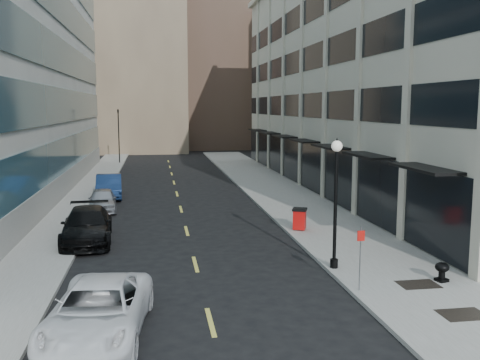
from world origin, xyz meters
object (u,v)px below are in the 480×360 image
object	(u,v)px
car_black_pickup	(87,226)
car_silver_sedan	(103,200)
sign_post	(360,249)
traffic_signal	(118,113)
lamppost	(336,192)
car_blue_sedan	(109,186)
trash_bin	(300,218)
car_white_van	(98,311)
urn_planter	(442,270)

from	to	relation	value
car_black_pickup	car_silver_sedan	distance (m)	7.76
car_black_pickup	sign_post	size ratio (longest dim) A/B	2.48
traffic_signal	lamppost	xyz separation A→B (m)	(10.80, -41.80, -2.57)
car_blue_sedan	lamppost	distance (m)	21.50
car_blue_sedan	trash_bin	distance (m)	16.18
car_black_pickup	car_silver_sedan	size ratio (longest dim) A/B	1.36
car_white_van	trash_bin	xyz separation A→B (m)	(8.90, 11.28, -0.01)
car_silver_sedan	car_blue_sedan	size ratio (longest dim) A/B	0.82
lamppost	urn_planter	distance (m)	4.72
car_white_van	car_blue_sedan	xyz separation A→B (m)	(-1.60, 23.60, 0.05)
car_white_van	car_black_pickup	size ratio (longest dim) A/B	0.99
car_black_pickup	car_blue_sedan	size ratio (longest dim) A/B	1.12
sign_post	urn_planter	xyz separation A→B (m)	(3.30, 0.44, -1.03)
car_blue_sedan	urn_planter	world-z (taller)	car_blue_sedan
car_white_van	sign_post	distance (m)	8.80
car_blue_sedan	car_black_pickup	bearing A→B (deg)	-93.89
car_white_van	sign_post	bearing A→B (deg)	20.11
car_silver_sedan	sign_post	distance (m)	19.44
sign_post	car_white_van	bearing A→B (deg)	-165.25
car_white_van	trash_bin	distance (m)	14.37
car_silver_sedan	urn_planter	world-z (taller)	car_silver_sedan
car_silver_sedan	car_black_pickup	bearing A→B (deg)	-94.79
traffic_signal	urn_planter	bearing A→B (deg)	-72.23
car_black_pickup	urn_planter	world-z (taller)	car_black_pickup
traffic_signal	car_blue_sedan	size ratio (longest dim) A/B	1.40
traffic_signal	car_black_pickup	distance (m)	35.96
car_blue_sedan	sign_post	world-z (taller)	sign_post
car_white_van	car_black_pickup	distance (m)	11.07
car_black_pickup	trash_bin	bearing A→B (deg)	-1.71
car_white_van	sign_post	xyz separation A→B (m)	(8.50, 2.12, 0.85)
car_silver_sedan	lamppost	xyz separation A→B (m)	(10.10, -13.95, 2.45)
car_black_pickup	car_blue_sedan	distance (m)	12.65
car_silver_sedan	sign_post	xyz separation A→B (m)	(10.10, -16.59, 0.91)
traffic_signal	lamppost	size ratio (longest dim) A/B	1.37
trash_bin	urn_planter	distance (m)	9.19
traffic_signal	car_black_pickup	xyz separation A→B (m)	(0.70, -35.61, -4.91)
traffic_signal	lamppost	bearing A→B (deg)	-75.51
car_white_van	car_black_pickup	xyz separation A→B (m)	(-1.60, 10.95, 0.04)
urn_planter	car_blue_sedan	bearing A→B (deg)	122.50
sign_post	car_silver_sedan	bearing A→B (deg)	122.05
sign_post	urn_planter	world-z (taller)	sign_post
sign_post	urn_planter	size ratio (longest dim) A/B	3.20
sign_post	urn_planter	bearing A→B (deg)	8.33
car_white_van	urn_planter	xyz separation A→B (m)	(11.80, 2.57, -0.19)
car_black_pickup	trash_bin	size ratio (longest dim) A/B	4.98
sign_post	traffic_signal	bearing A→B (deg)	104.38
car_blue_sedan	urn_planter	size ratio (longest dim) A/B	7.07
car_white_van	lamppost	world-z (taller)	lamppost
lamppost	sign_post	bearing A→B (deg)	-90.00
trash_bin	sign_post	distance (m)	9.21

